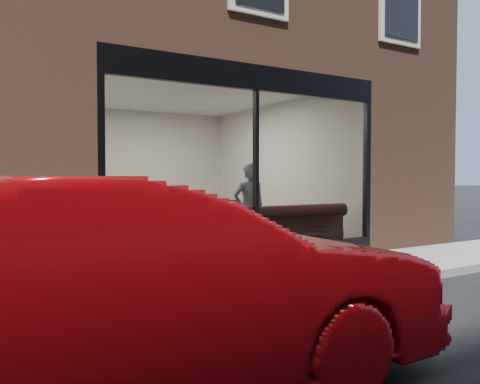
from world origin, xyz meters
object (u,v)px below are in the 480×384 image
cafe_chair_left (147,241)px  cafe_chair_right (227,235)px  person (249,210)px  parked_car (120,294)px  banquette (243,248)px  cafe_table_right (298,212)px  cafe_table_left (193,216)px

cafe_chair_left → cafe_chair_right: size_ratio=0.99×
person → parked_car: bearing=54.7°
banquette → cafe_chair_left: size_ratio=9.97×
cafe_chair_right → cafe_table_right: bearing=117.2°
cafe_chair_left → parked_car: parked_car is taller
cafe_table_left → person: bearing=-22.6°
banquette → cafe_table_right: cafe_table_right is taller
banquette → cafe_table_right: size_ratio=6.24×
banquette → cafe_table_left: cafe_table_left is taller
cafe_chair_right → banquette: bearing=50.9°
banquette → person: bearing=43.2°
banquette → parked_car: bearing=-129.4°
cafe_chair_left → cafe_chair_right: 1.69m
cafe_chair_left → parked_car: 5.78m
cafe_table_left → parked_car: bearing=-119.6°
parked_car → cafe_chair_right: bearing=-35.6°
person → cafe_table_left: (-0.90, 0.37, -0.10)m
cafe_table_right → parked_car: (-4.78, -4.46, -0.02)m
cafe_table_left → parked_car: (-2.59, -4.54, -0.02)m
banquette → parked_car: (-3.21, -3.91, 0.50)m
person → cafe_table_left: bearing=-18.0°
cafe_table_right → cafe_chair_left: bearing=161.3°
cafe_table_left → cafe_chair_left: (-0.54, 0.84, -0.50)m
cafe_table_right → cafe_chair_left: size_ratio=1.60×
person → cafe_chair_left: person is taller
banquette → person: (0.28, 0.26, 0.61)m
banquette → person: person is taller
parked_car → cafe_table_right: bearing=-48.1°
person → cafe_table_left: 0.98m
cafe_chair_right → cafe_chair_left: bearing=-18.3°
cafe_table_right → cafe_chair_left: 2.93m
cafe_table_right → cafe_chair_right: cafe_table_right is taller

